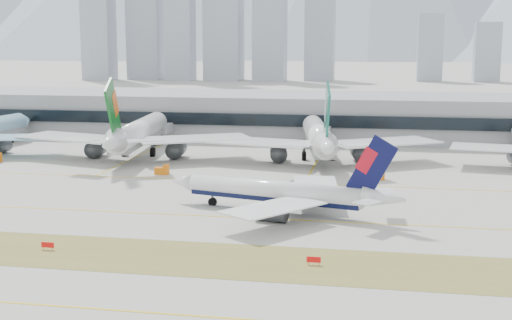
% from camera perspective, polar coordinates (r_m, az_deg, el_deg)
% --- Properties ---
extents(ground, '(3000.00, 3000.00, 0.00)m').
position_cam_1_polar(ground, '(144.61, -2.44, -4.07)').
color(ground, '#A9A79E').
rests_on(ground, ground).
extents(apron_markings, '(360.00, 122.22, 0.06)m').
position_cam_1_polar(apron_markings, '(95.11, -9.83, -11.60)').
color(apron_markings, olive).
rests_on(apron_markings, ground).
extents(taxiing_airliner, '(49.99, 42.70, 17.04)m').
position_cam_1_polar(taxiing_airliner, '(141.85, 2.13, -2.64)').
color(taxiing_airliner, white).
rests_on(taxiing_airliner, ground).
extents(widebody_eva, '(70.08, 68.93, 25.10)m').
position_cam_1_polar(widebody_eva, '(212.27, -9.50, 2.04)').
color(widebody_eva, white).
rests_on(widebody_eva, ground).
extents(widebody_cathay, '(67.47, 66.80, 24.40)m').
position_cam_1_polar(widebody_cathay, '(203.15, 5.07, 1.74)').
color(widebody_cathay, white).
rests_on(widebody_cathay, ground).
extents(terminal, '(280.00, 43.10, 15.00)m').
position_cam_1_polar(terminal, '(255.13, 3.30, 3.60)').
color(terminal, gray).
rests_on(terminal, ground).
extents(hold_sign_left, '(2.20, 0.15, 1.35)m').
position_cam_1_polar(hold_sign_left, '(122.71, -16.33, -6.54)').
color(hold_sign_left, red).
rests_on(hold_sign_left, ground).
extents(hold_sign_right, '(2.20, 0.15, 1.35)m').
position_cam_1_polar(hold_sign_right, '(110.59, 4.64, -7.96)').
color(hold_sign_right, red).
rests_on(hold_sign_right, ground).
extents(gse_c, '(3.55, 2.00, 2.60)m').
position_cam_1_polar(gse_c, '(178.40, 9.76, -1.23)').
color(gse_c, orange).
rests_on(gse_c, ground).
extents(gse_b, '(3.55, 2.00, 2.60)m').
position_cam_1_polar(gse_b, '(184.32, -7.50, -0.82)').
color(gse_b, orange).
rests_on(gse_b, ground).
extents(city_skyline, '(342.00, 49.80, 140.00)m').
position_cam_1_polar(city_skyline, '(606.52, -2.80, 11.09)').
color(city_skyline, '#9399A8').
rests_on(city_skyline, ground).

